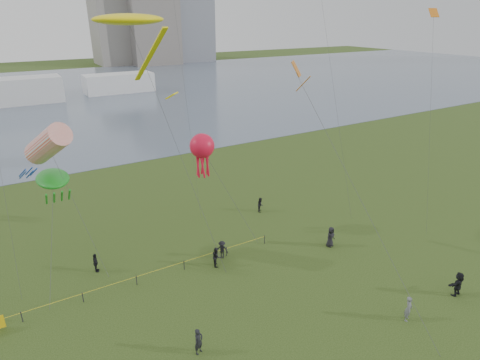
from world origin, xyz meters
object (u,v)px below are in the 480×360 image
kite_flyer (408,309)px  fence (51,306)px  kite_octopus (202,147)px  kite_stingray (129,20)px

kite_flyer → fence: bearing=118.1°
kite_octopus → fence: bearing=-142.2°
kite_stingray → kite_octopus: bearing=-30.7°
kite_stingray → kite_octopus: (5.18, -1.12, -10.57)m
fence → kite_octopus: bearing=18.9°
kite_stingray → kite_flyer: bearing=-77.4°
kite_stingray → kite_octopus: kite_stingray is taller
kite_flyer → kite_octopus: size_ratio=0.19×
fence → kite_stingray: kite_stingray is taller
kite_flyer → kite_octopus: 20.87m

